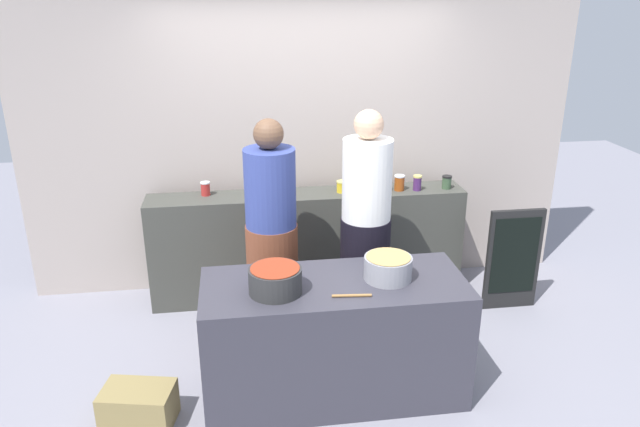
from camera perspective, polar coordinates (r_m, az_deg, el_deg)
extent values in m
plane|color=gray|center=(4.52, 0.65, -14.13)|extent=(12.00, 12.00, 0.00)
cube|color=#AEA096|center=(5.26, -1.73, 8.84)|extent=(4.80, 0.12, 3.00)
cube|color=#3F4039|center=(5.24, -1.17, -2.98)|extent=(2.70, 0.36, 0.95)
cube|color=#35343E|center=(4.05, 1.34, -11.76)|extent=(1.70, 0.70, 0.82)
cylinder|color=#AB2A27|center=(5.09, -10.84, 2.28)|extent=(0.08, 0.08, 0.11)
cylinder|color=silver|center=(5.07, -10.88, 2.90)|extent=(0.08, 0.08, 0.01)
cylinder|color=red|center=(5.00, -3.42, 2.37)|extent=(0.07, 0.07, 0.12)
cylinder|color=silver|center=(4.98, -3.44, 3.10)|extent=(0.07, 0.07, 0.01)
cylinder|color=gold|center=(5.08, 2.09, 2.51)|extent=(0.09, 0.09, 0.09)
cylinder|color=#D6C666|center=(5.07, 2.10, 3.04)|extent=(0.09, 0.09, 0.01)
cylinder|color=gold|center=(5.15, 3.38, 2.82)|extent=(0.07, 0.07, 0.10)
cylinder|color=black|center=(5.13, 3.40, 3.46)|extent=(0.08, 0.08, 0.02)
cylinder|color=#355529|center=(5.12, 6.00, 2.80)|extent=(0.08, 0.08, 0.13)
cylinder|color=#D6C666|center=(5.09, 6.03, 3.57)|extent=(0.09, 0.09, 0.01)
cylinder|color=#964316|center=(5.17, 7.56, 2.85)|extent=(0.09, 0.09, 0.12)
cylinder|color=silver|center=(5.15, 7.59, 3.55)|extent=(0.09, 0.09, 0.01)
cylinder|color=#48255E|center=(5.19, 9.24, 2.81)|extent=(0.07, 0.07, 0.12)
cylinder|color=#D6C666|center=(5.17, 9.28, 3.51)|extent=(0.07, 0.07, 0.02)
cylinder|color=#385036|center=(5.29, 11.96, 2.87)|extent=(0.08, 0.08, 0.10)
cylinder|color=black|center=(5.27, 12.00, 3.46)|extent=(0.08, 0.08, 0.01)
cylinder|color=#2D2D2D|center=(3.70, -4.27, -6.37)|extent=(0.33, 0.33, 0.16)
cylinder|color=maroon|center=(3.66, -4.31, -5.21)|extent=(0.30, 0.30, 0.00)
cylinder|color=gray|center=(3.88, 6.48, -5.17)|extent=(0.31, 0.31, 0.15)
cylinder|color=tan|center=(3.85, 6.53, -4.11)|extent=(0.29, 0.29, 0.00)
cylinder|color=#9E703D|center=(3.68, 3.04, -7.80)|extent=(0.24, 0.04, 0.02)
cylinder|color=brown|center=(4.62, -4.49, -6.57)|extent=(0.39, 0.39, 0.94)
cylinder|color=#35448B|center=(4.32, -4.77, 2.42)|extent=(0.37, 0.37, 0.58)
sphere|color=brown|center=(4.21, -4.93, 7.55)|extent=(0.22, 0.22, 0.22)
cylinder|color=black|center=(4.66, 4.23, -6.08)|extent=(0.38, 0.38, 0.98)
cylinder|color=white|center=(4.36, 4.51, 3.21)|extent=(0.36, 0.36, 0.60)
sphere|color=#D8A884|center=(4.25, 4.66, 8.44)|extent=(0.21, 0.21, 0.21)
cube|color=olive|center=(4.11, -16.88, -17.11)|extent=(0.49, 0.37, 0.25)
cube|color=black|center=(5.29, 17.89, -4.20)|extent=(0.47, 0.04, 0.89)
cube|color=black|center=(5.26, 18.03, -3.85)|extent=(0.40, 0.01, 0.68)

